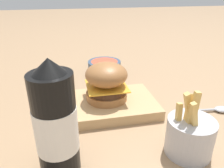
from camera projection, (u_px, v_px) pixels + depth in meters
name	position (u px, v px, depth m)	size (l,w,h in m)	color
ground_plane	(137.00, 117.00, 0.59)	(6.00, 6.00, 0.00)	#9E7A56
serving_board	(112.00, 104.00, 0.63)	(0.25, 0.18, 0.03)	tan
burger	(106.00, 81.00, 0.61)	(0.12, 0.12, 0.11)	#9E6638
ketchup_bottle	(56.00, 125.00, 0.38)	(0.08, 0.08, 0.23)	black
fries_basket	(190.00, 135.00, 0.45)	(0.10, 0.10, 0.15)	#B7B7BC
side_bowl	(104.00, 67.00, 0.88)	(0.13, 0.13, 0.05)	#384C66
spoon	(216.00, 110.00, 0.62)	(0.16, 0.04, 0.01)	#B2B2B7
ketchup_puddle	(44.00, 106.00, 0.64)	(0.05, 0.05, 0.00)	#9E140F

